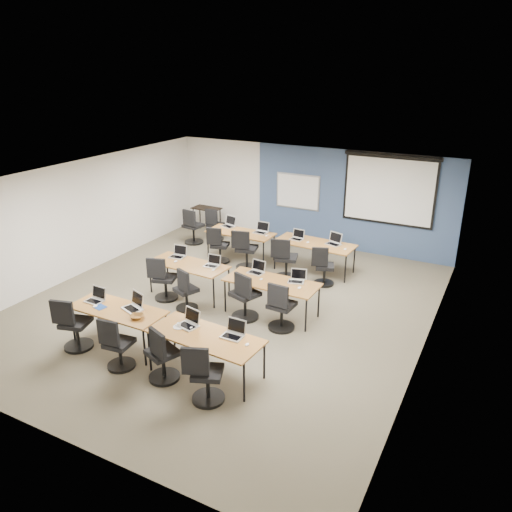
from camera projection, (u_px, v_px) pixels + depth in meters
The scene contains 58 objects.
floor at pixel (226, 305), 10.54m from camera, with size 8.00×9.00×0.02m, color #6B6354.
ceiling at pixel (223, 179), 9.56m from camera, with size 8.00×9.00×0.02m, color white.
wall_back at pixel (309, 196), 13.77m from camera, with size 8.00×0.04×2.70m, color beige.
wall_front at pixel (43, 353), 6.33m from camera, with size 8.00×0.04×2.70m, color beige.
wall_left at pixel (80, 218), 11.78m from camera, with size 0.04×9.00×2.70m, color beige.
wall_right at pixel (430, 283), 8.32m from camera, with size 0.04×9.00×2.70m, color beige.
blue_accent_panel at pixel (352, 201), 13.20m from camera, with size 5.50×0.04×2.70m, color #3D5977.
whiteboard at pixel (298, 192), 13.80m from camera, with size 1.28×0.03×0.98m.
projector_screen at pixel (389, 186), 12.54m from camera, with size 2.40×0.10×1.82m.
training_table_front_left at pixel (118, 311), 8.82m from camera, with size 1.77×0.74×0.73m.
training_table_front_right at pixel (205, 338), 7.97m from camera, with size 1.90×0.79×0.73m.
training_table_mid_left at pixel (189, 266), 10.79m from camera, with size 1.77×0.74×0.73m.
training_table_mid_right at pixel (272, 283), 9.92m from camera, with size 1.89×0.79×0.73m.
training_table_back_left at pixel (241, 234), 12.79m from camera, with size 1.74×0.73×0.73m.
training_table_back_right at pixel (315, 244), 12.03m from camera, with size 1.92×0.80×0.73m.
laptop_0 at pixel (96, 298), 9.08m from camera, with size 0.32×0.28×0.25m.
mouse_0 at pixel (95, 306), 8.87m from camera, with size 0.06×0.10×0.04m, color white.
task_chair_0 at pixel (73, 328), 8.81m from camera, with size 0.53×0.52×1.00m.
laptop_1 at pixel (134, 305), 8.81m from camera, with size 0.36×0.31×0.27m.
mouse_1 at pixel (139, 313), 8.62m from camera, with size 0.06×0.09×0.03m, color white.
task_chair_1 at pixel (117, 348), 8.24m from camera, with size 0.47×0.47×0.96m.
laptop_2 at pixel (189, 322), 8.24m from camera, with size 0.34×0.29×0.26m.
mouse_2 at pixel (191, 328), 8.14m from camera, with size 0.06×0.10×0.03m, color white.
task_chair_2 at pixel (162, 359), 7.91m from camera, with size 0.53×0.51×0.99m.
laptop_3 at pixel (234, 332), 7.92m from camera, with size 0.34×0.29×0.26m.
mouse_3 at pixel (247, 345), 7.67m from camera, with size 0.06×0.09×0.03m, color white.
task_chair_3 at pixel (205, 378), 7.42m from camera, with size 0.53×0.50×0.99m.
laptop_4 at pixel (178, 254), 11.14m from camera, with size 0.33×0.28×0.25m.
mouse_4 at pixel (176, 261), 10.86m from camera, with size 0.06×0.10×0.04m, color white.
task_chair_4 at pixel (163, 282), 10.66m from camera, with size 0.52×0.50×0.99m.
laptop_5 at pixel (212, 263), 10.64m from camera, with size 0.30×0.26×0.23m.
mouse_5 at pixel (213, 270), 10.42m from camera, with size 0.06×0.10×0.03m, color white.
task_chair_5 at pixel (186, 293), 10.19m from camera, with size 0.49×0.46×0.95m.
laptop_6 at pixel (257, 270), 10.31m from camera, with size 0.32×0.27×0.25m.
mouse_6 at pixel (261, 279), 9.98m from camera, with size 0.05×0.09×0.03m, color white.
task_chair_6 at pixel (245, 300), 9.83m from camera, with size 0.57×0.55×1.03m.
laptop_7 at pixel (297, 279), 9.88m from camera, with size 0.32×0.27×0.24m.
mouse_7 at pixel (299, 288), 9.59m from camera, with size 0.06×0.10×0.03m, color white.
task_chair_7 at pixel (281, 310), 9.44m from camera, with size 0.52×0.52×1.00m.
laptop_8 at pixel (229, 224), 13.20m from camera, with size 0.36×0.30×0.27m.
mouse_8 at pixel (234, 231), 12.83m from camera, with size 0.06×0.09×0.03m, color white.
task_chair_8 at pixel (218, 248), 12.65m from camera, with size 0.48×0.48×0.96m.
laptop_9 at pixel (261, 230), 12.72m from camera, with size 0.35×0.30×0.26m.
mouse_9 at pixel (266, 236), 12.47m from camera, with size 0.06×0.09×0.03m, color white.
task_chair_9 at pixel (245, 253), 12.23m from camera, with size 0.55×0.55×1.03m.
laptop_10 at pixel (297, 237), 12.24m from camera, with size 0.31×0.26×0.23m.
mouse_10 at pixel (308, 242), 12.02m from camera, with size 0.06×0.10×0.03m, color white.
task_chair_10 at pixel (285, 262), 11.66m from camera, with size 0.56×0.55×1.03m.
laptop_11 at pixel (334, 241), 11.92m from camera, with size 0.35×0.30×0.27m.
mouse_11 at pixel (345, 249), 11.58m from camera, with size 0.06×0.09×0.03m, color white.
task_chair_11 at pixel (323, 269), 11.37m from camera, with size 0.48×0.46×0.95m.
blue_mousepad at pixel (100, 307), 8.86m from camera, with size 0.22×0.18×0.01m, color navy.
snack_bowl at pixel (137, 317), 8.48m from camera, with size 0.24×0.24×0.06m, color brown.
snack_plate at pixel (179, 327), 8.20m from camera, with size 0.20×0.20×0.01m, color white.
coffee_cup at pixel (179, 325), 8.18m from camera, with size 0.05×0.05×0.05m, color silver.
utility_table at pixel (207, 211), 14.87m from camera, with size 0.84×0.47×0.75m.
spare_chair_a at pixel (214, 227), 14.26m from camera, with size 0.46×0.46×0.95m.
spare_chair_b at pixel (193, 229), 13.98m from camera, with size 0.54×0.54×1.01m.
Camera 1 is at (4.93, -8.08, 4.80)m, focal length 35.00 mm.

